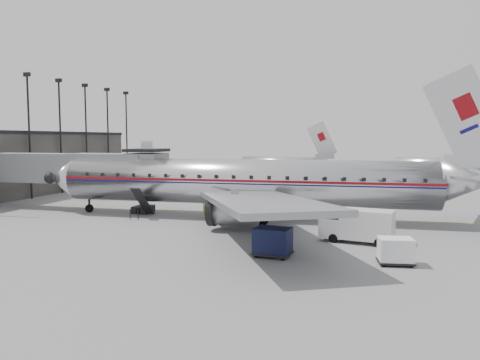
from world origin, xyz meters
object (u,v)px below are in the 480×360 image
object	(u,v)px
airliner	(253,182)
ramp_worker	(206,206)
service_van	(358,225)
baggage_cart_navy	(273,241)
baggage_cart_white	(396,251)

from	to	relation	value
airliner	ramp_worker	bearing A→B (deg)	178.44
airliner	ramp_worker	distance (m)	5.10
ramp_worker	service_van	bearing A→B (deg)	-68.23
baggage_cart_navy	ramp_worker	world-z (taller)	ramp_worker
baggage_cart_navy	baggage_cart_white	distance (m)	7.33
airliner	baggage_cart_white	bearing A→B (deg)	-49.92
ramp_worker	baggage_cart_white	bearing A→B (deg)	-78.61
airliner	baggage_cart_white	distance (m)	17.71
ramp_worker	airliner	bearing A→B (deg)	-39.56
service_van	ramp_worker	distance (m)	15.89
service_van	baggage_cart_white	size ratio (longest dim) A/B	2.41
airliner	ramp_worker	xyz separation A→B (m)	(-4.50, -0.03, -2.40)
airliner	service_van	distance (m)	12.32
baggage_cart_navy	ramp_worker	size ratio (longest dim) A/B	1.27
baggage_cart_white	ramp_worker	distance (m)	20.80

